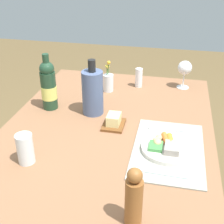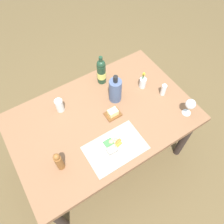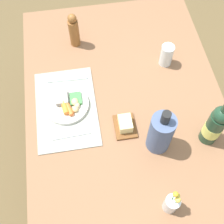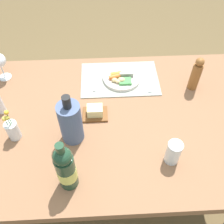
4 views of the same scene
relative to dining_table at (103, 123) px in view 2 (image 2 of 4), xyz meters
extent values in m
plane|color=brown|center=(0.00, 0.00, -0.67)|extent=(8.00, 8.00, 0.00)
cube|color=brown|center=(0.00, 0.00, 0.06)|extent=(1.53, 0.99, 0.05)
cylinder|color=#352925|center=(-0.68, -0.42, -0.32)|extent=(0.07, 0.07, 0.71)
cylinder|color=#352925|center=(0.68, -0.42, -0.32)|extent=(0.07, 0.07, 0.71)
cylinder|color=#352925|center=(-0.68, 0.42, -0.32)|extent=(0.07, 0.07, 0.71)
cylinder|color=#352925|center=(0.68, 0.42, -0.32)|extent=(0.07, 0.07, 0.71)
cube|color=#989A8B|center=(-0.06, -0.29, 0.09)|extent=(0.45, 0.29, 0.01)
cylinder|color=white|center=(-0.07, -0.29, 0.10)|extent=(0.22, 0.22, 0.02)
cube|color=gray|center=(-0.10, -0.31, 0.13)|extent=(0.08, 0.06, 0.03)
cylinder|color=orange|center=(-0.04, -0.29, 0.13)|extent=(0.07, 0.04, 0.03)
cylinder|color=orange|center=(-0.03, -0.28, 0.13)|extent=(0.07, 0.04, 0.02)
ellipsoid|color=#CEB57A|center=(-0.07, -0.25, 0.13)|extent=(0.04, 0.03, 0.03)
ellipsoid|color=tan|center=(-0.05, -0.24, 0.12)|extent=(0.03, 0.03, 0.02)
ellipsoid|color=#D4B776|center=(-0.03, -0.25, 0.12)|extent=(0.04, 0.03, 0.02)
cube|color=#438D45|center=(-0.09, -0.24, 0.12)|extent=(0.07, 0.06, 0.01)
cube|color=silver|center=(-0.23, -0.27, 0.10)|extent=(0.03, 0.21, 0.00)
cube|color=silver|center=(0.09, -0.28, 0.10)|extent=(0.02, 0.18, 0.00)
cylinder|color=silver|center=(0.48, 0.09, 0.14)|extent=(0.06, 0.06, 0.10)
cylinder|color=#3F7233|center=(0.47, 0.10, 0.17)|extent=(0.00, 0.00, 0.16)
sphere|color=gold|center=(0.47, 0.10, 0.24)|extent=(0.02, 0.02, 0.02)
cylinder|color=#3F7233|center=(0.47, 0.09, 0.18)|extent=(0.00, 0.00, 0.18)
sphere|color=yellow|center=(0.47, 0.09, 0.27)|extent=(0.02, 0.02, 0.02)
cylinder|color=#3F7233|center=(0.49, 0.10, 0.16)|extent=(0.00, 0.00, 0.15)
sphere|color=#F6CD4B|center=(0.49, 0.10, 0.24)|extent=(0.02, 0.02, 0.02)
cube|color=brown|center=(0.09, -0.03, 0.09)|extent=(0.13, 0.10, 0.01)
cube|color=#EFE094|center=(0.09, -0.03, 0.12)|extent=(0.08, 0.06, 0.05)
cylinder|color=white|center=(0.58, -0.08, 0.15)|extent=(0.04, 0.04, 0.12)
cylinder|color=white|center=(0.62, -0.34, 0.09)|extent=(0.07, 0.07, 0.00)
cylinder|color=white|center=(0.62, -0.34, 0.13)|extent=(0.01, 0.01, 0.09)
sphere|color=white|center=(0.62, -0.34, 0.22)|extent=(0.08, 0.08, 0.08)
cylinder|color=#203F29|center=(0.20, 0.34, 0.19)|extent=(0.08, 0.08, 0.20)
sphere|color=#203F29|center=(0.20, 0.34, 0.31)|extent=(0.08, 0.08, 0.08)
cylinder|color=#203F29|center=(0.20, 0.34, 0.35)|extent=(0.03, 0.03, 0.07)
cylinder|color=#E0DF69|center=(0.20, 0.34, 0.18)|extent=(0.08, 0.08, 0.07)
cylinder|color=silver|center=(-0.26, 0.26, 0.15)|extent=(0.07, 0.07, 0.13)
cylinder|color=#ACD6C9|center=(-0.26, 0.26, 0.13)|extent=(0.06, 0.06, 0.07)
cylinder|color=#4B5C81|center=(0.19, 0.11, 0.20)|extent=(0.11, 0.11, 0.23)
cylinder|color=black|center=(0.19, 0.11, 0.34)|extent=(0.04, 0.04, 0.06)
cylinder|color=brown|center=(-0.47, -0.20, 0.17)|extent=(0.05, 0.05, 0.16)
sphere|color=brown|center=(-0.47, -0.20, 0.27)|extent=(0.05, 0.05, 0.05)
camera|label=1|loc=(-1.15, -0.28, 0.85)|focal=49.26mm
camera|label=2|loc=(-0.47, -0.88, 1.67)|focal=36.00mm
camera|label=3|loc=(0.70, -0.19, 1.36)|focal=47.83mm
camera|label=4|loc=(0.04, 0.83, 1.14)|focal=41.38mm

